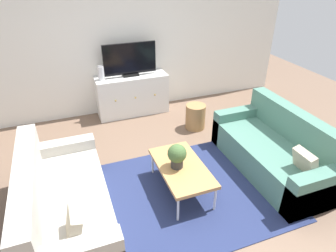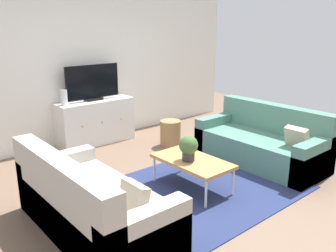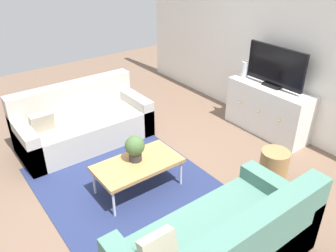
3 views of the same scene
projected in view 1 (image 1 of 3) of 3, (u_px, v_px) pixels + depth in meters
The scene contains 11 objects.
ground_plane at pixel (178, 187), 3.83m from camera, with size 10.00×10.00×0.00m, color brown.
wall_back at pixel (125, 38), 5.23m from camera, with size 6.40×0.12×2.70m, color silver.
area_rug at pixel (183, 194), 3.71m from camera, with size 2.50×1.90×0.01m, color navy.
couch_left_side at pixel (59, 205), 3.17m from camera, with size 0.86×1.84×0.83m.
couch_right_side at pixel (278, 151), 4.05m from camera, with size 0.86×1.84×0.83m.
coffee_table at pixel (182, 168), 3.60m from camera, with size 0.54×0.99×0.38m.
potted_plant at pixel (177, 155), 3.49m from camera, with size 0.23×0.23×0.31m.
tv_console at pixel (133, 95), 5.49m from camera, with size 1.30×0.47×0.74m.
flat_screen_tv at pixel (130, 60), 5.18m from camera, with size 0.95×0.16×0.59m.
glass_vase at pixel (101, 73), 5.08m from camera, with size 0.11×0.11×0.24m, color silver.
wicker_basket at pixel (195, 117), 5.06m from camera, with size 0.34×0.34×0.43m, color #9E7547.
Camera 1 is at (-1.16, -2.69, 2.60)m, focal length 31.40 mm.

